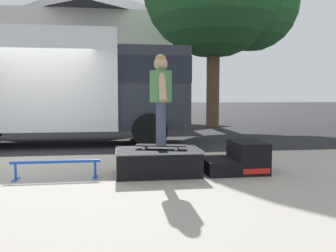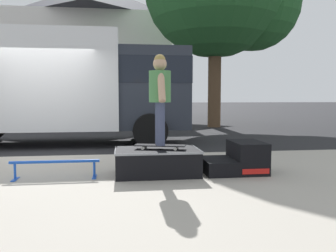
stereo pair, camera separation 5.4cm
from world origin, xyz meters
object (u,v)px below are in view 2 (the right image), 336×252
Objects in this scene: kicker_ramp at (238,160)px; skateboard at (160,146)px; skater_kid at (160,92)px; box_truck at (63,83)px; skate_box at (157,161)px; grind_rail at (55,165)px.

skateboard is (-1.26, -0.02, 0.25)m from kicker_ramp.
skater_kid is 0.20× the size of box_truck.
skate_box is at bearing 155.07° from skater_kid.
skater_kid is (0.00, -0.00, 0.82)m from skateboard.
skate_box is 0.94× the size of skater_kid.
box_truck is at bearing 97.19° from grind_rail.
grind_rail is 1.61× the size of skateboard.
box_truck is (-3.44, 4.73, 1.38)m from kicker_ramp.
skate_box is at bearing 1.97° from grind_rail.
skateboard is 0.82m from skater_kid.
skate_box is at bearing 179.98° from kicker_ramp.
grind_rail is 0.94× the size of skater_kid.
kicker_ramp reaches higher than skateboard.
skater_kid is at bearing -90.00° from skateboard.
skater_kid reaches higher than grind_rail.
grind_rail is at bearing -178.03° from skate_box.
box_truck is (-2.13, 4.73, 1.37)m from skate_box.
skate_box is 1.61× the size of skateboard.
skater_kid reaches higher than skate_box.
grind_rail is at bearing -82.81° from box_truck.
skateboard is 0.12× the size of box_truck.
kicker_ramp reaches higher than skate_box.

